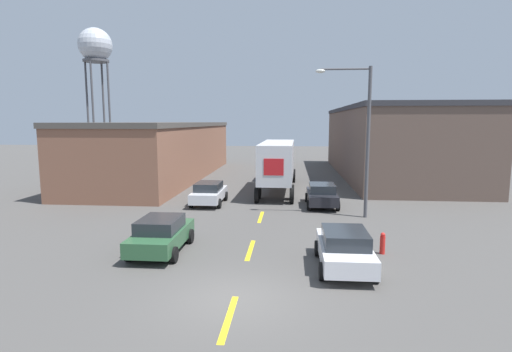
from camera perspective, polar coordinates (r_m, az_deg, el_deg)
name	(u,v)px	position (r m, az deg, el deg)	size (l,w,h in m)	color
ground_plane	(235,299)	(13.18, -3.04, -17.10)	(160.00, 160.00, 0.00)	#4C4947
road_centerline	(250,250)	(17.66, -0.81, -10.51)	(0.20, 14.99, 0.01)	yellow
warehouse_left	(164,150)	(40.98, -13.06, 3.64)	(8.34, 27.81, 5.48)	brown
warehouse_right	(390,142)	(43.42, 18.56, 4.68)	(10.10, 27.42, 7.02)	brown
semi_truck	(279,161)	(32.53, 3.24, 2.17)	(2.91, 12.84, 3.97)	navy
parked_car_right_mid	(322,195)	(26.66, 9.38, -2.63)	(2.06, 4.20, 1.50)	black
parked_car_left_far	(209,193)	(27.17, -6.74, -2.39)	(2.06, 4.20, 1.50)	silver
parked_car_right_near	(344,248)	(15.74, 12.52, -10.03)	(2.06, 4.20, 1.50)	silver
parked_car_left_near	(161,234)	(17.70, -13.39, -8.06)	(2.06, 4.20, 1.50)	#2D5B38
water_tower	(95,48)	(61.50, -21.97, 16.55)	(4.54, 4.54, 18.26)	#47474C
street_lamp	(362,131)	(23.62, 14.86, 6.25)	(3.15, 0.32, 8.62)	#4C4C51
fire_hydrant	(383,243)	(17.86, 17.63, -9.14)	(0.22, 0.22, 0.92)	red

